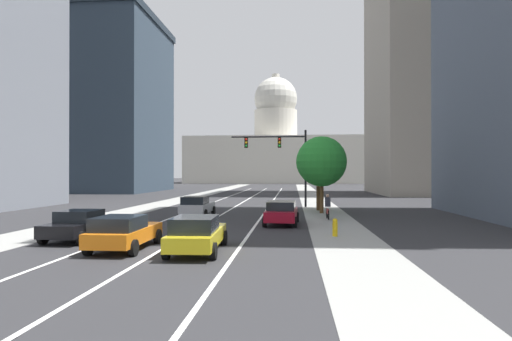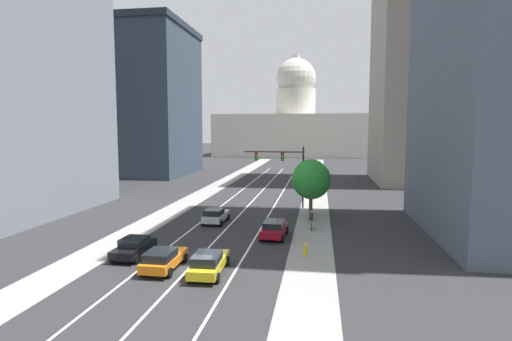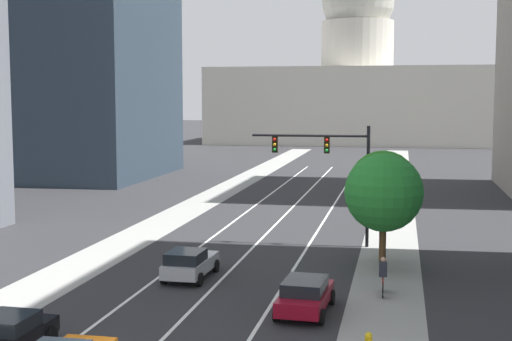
# 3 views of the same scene
# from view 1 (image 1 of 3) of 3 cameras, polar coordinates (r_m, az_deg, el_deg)

# --- Properties ---
(ground_plane) EXTENTS (400.00, 400.00, 0.00)m
(ground_plane) POSITION_cam_1_polar(r_m,az_deg,el_deg) (58.59, -0.40, -3.43)
(ground_plane) COLOR #2B2B2D
(sidewalk_left) EXTENTS (3.30, 130.00, 0.01)m
(sidewalk_left) POSITION_cam_1_polar(r_m,az_deg,el_deg) (54.98, -9.15, -3.62)
(sidewalk_left) COLOR gray
(sidewalk_left) RESTS_ON ground
(sidewalk_right) EXTENTS (3.30, 130.00, 0.01)m
(sidewalk_right) POSITION_cam_1_polar(r_m,az_deg,el_deg) (53.41, 7.61, -3.72)
(sidewalk_right) COLOR gray
(sidewalk_right) RESTS_ON ground
(lane_stripe_left) EXTENTS (0.16, 90.00, 0.01)m
(lane_stripe_left) POSITION_cam_1_polar(r_m,az_deg,el_deg) (44.20, -6.27, -4.43)
(lane_stripe_left) COLOR white
(lane_stripe_left) RESTS_ON ground
(lane_stripe_center) EXTENTS (0.16, 90.00, 0.01)m
(lane_stripe_center) POSITION_cam_1_polar(r_m,az_deg,el_deg) (43.70, -2.22, -4.47)
(lane_stripe_center) COLOR white
(lane_stripe_center) RESTS_ON ground
(lane_stripe_right) EXTENTS (0.16, 90.00, 0.01)m
(lane_stripe_right) POSITION_cam_1_polar(r_m,az_deg,el_deg) (43.42, 1.90, -4.50)
(lane_stripe_right) COLOR white
(lane_stripe_right) RESTS_ON ground
(office_tower_far_left) EXTENTS (17.11, 21.99, 29.91)m
(office_tower_far_left) POSITION_cam_1_polar(r_m,az_deg,el_deg) (79.98, -18.69, 8.19)
(office_tower_far_left) COLOR #334251
(office_tower_far_left) RESTS_ON ground
(office_tower_far_right) EXTENTS (16.86, 21.01, 51.83)m
(office_tower_far_right) POSITION_cam_1_polar(r_m,az_deg,el_deg) (74.04, 21.97, 17.61)
(office_tower_far_right) COLOR #9E9384
(office_tower_far_right) RESTS_ON ground
(capitol_building) EXTENTS (54.46, 22.58, 34.38)m
(capitol_building) POSITION_cam_1_polar(r_m,az_deg,el_deg) (136.45, 2.61, 2.62)
(capitol_building) COLOR beige
(capitol_building) RESTS_ON ground
(car_crimson) EXTENTS (2.17, 4.31, 1.44)m
(car_crimson) POSITION_cam_1_polar(r_m,az_deg,el_deg) (26.62, 3.40, -5.52)
(car_crimson) COLOR maroon
(car_crimson) RESTS_ON ground
(car_orange) EXTENTS (2.03, 4.41, 1.43)m
(car_orange) POSITION_cam_1_polar(r_m,az_deg,el_deg) (18.78, -17.05, -7.73)
(car_orange) COLOR orange
(car_orange) RESTS_ON ground
(car_silver) EXTENTS (2.07, 4.15, 1.49)m
(car_silver) POSITION_cam_1_polar(r_m,az_deg,el_deg) (31.81, -7.79, -4.65)
(car_silver) COLOR #B2B5BA
(car_silver) RESTS_ON ground
(car_yellow) EXTENTS (2.11, 4.86, 1.47)m
(car_yellow) POSITION_cam_1_polar(r_m,az_deg,el_deg) (17.55, -7.79, -8.23)
(car_yellow) COLOR yellow
(car_yellow) RESTS_ON ground
(car_black) EXTENTS (2.12, 4.14, 1.40)m
(car_black) POSITION_cam_1_polar(r_m,az_deg,el_deg) (22.20, -22.33, -6.63)
(car_black) COLOR black
(car_black) RESTS_ON ground
(traffic_signal_mast) EXTENTS (7.02, 0.39, 7.16)m
(traffic_signal_mast) POSITION_cam_1_polar(r_m,az_deg,el_deg) (40.27, 3.58, 2.33)
(traffic_signal_mast) COLOR black
(traffic_signal_mast) RESTS_ON ground
(fire_hydrant) EXTENTS (0.26, 0.35, 0.91)m
(fire_hydrant) POSITION_cam_1_polar(r_m,az_deg,el_deg) (22.07, 10.38, -7.37)
(fire_hydrant) COLOR yellow
(fire_hydrant) RESTS_ON ground
(cyclist) EXTENTS (0.37, 1.70, 1.72)m
(cyclist) POSITION_cam_1_polar(r_m,az_deg,el_deg) (30.04, 9.44, -4.75)
(cyclist) COLOR black
(cyclist) RESTS_ON ground
(street_tree_near_right) EXTENTS (3.75, 3.75, 5.99)m
(street_tree_near_right) POSITION_cam_1_polar(r_m,az_deg,el_deg) (36.89, 8.21, 1.13)
(street_tree_near_right) COLOR #51381E
(street_tree_near_right) RESTS_ON ground
(street_tree_mid_right) EXTENTS (3.95, 3.95, 6.06)m
(street_tree_mid_right) POSITION_cam_1_polar(r_m,az_deg,el_deg) (34.25, 8.65, 1.17)
(street_tree_mid_right) COLOR #51381E
(street_tree_mid_right) RESTS_ON ground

